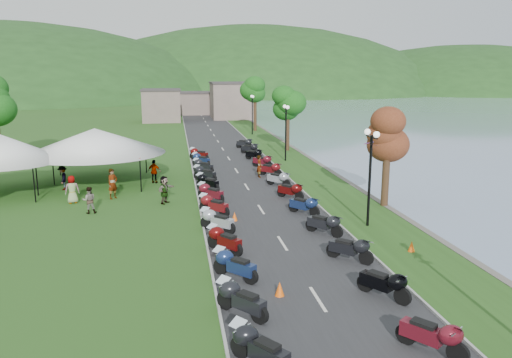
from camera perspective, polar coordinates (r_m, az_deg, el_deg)
name	(u,v)px	position (r m, az deg, el deg)	size (l,w,h in m)	color
road	(229,159)	(46.79, -3.14, 2.35)	(7.00, 120.00, 0.02)	#2F2F32
hills_backdrop	(187,92)	(206.08, -7.91, 9.77)	(360.00, 120.00, 76.00)	#285621
far_building	(191,103)	(91.07, -7.45, 8.58)	(18.00, 16.00, 5.00)	#7B685F
moto_row_left	(220,221)	(25.32, -4.18, -4.83)	(2.60, 44.85, 1.10)	#331411
moto_row_right	(290,191)	(31.77, 3.96, -1.33)	(2.60, 45.80, 1.10)	#331411
vendor_tent_main	(96,156)	(37.84, -17.80, 2.53)	(6.61, 6.61, 4.00)	white
vendor_tent_side	(3,165)	(36.53, -26.94, 1.46)	(4.99, 4.99, 4.00)	white
tree_lakeside	(387,152)	(30.56, 14.74, 2.98)	(2.36, 2.36, 6.55)	#1F6C1B
pedestrian_a	(114,199)	(33.20, -15.97, -2.16)	(0.71, 0.52, 1.95)	slate
pedestrian_b	(90,213)	(30.19, -18.43, -3.73)	(0.75, 0.41, 1.55)	slate
pedestrian_c	(64,190)	(36.76, -21.11, -1.16)	(1.08, 0.45, 1.67)	slate
traffic_cone_near	(280,289)	(18.38, 2.71, -12.44)	(0.35, 0.35, 0.55)	#F2590C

